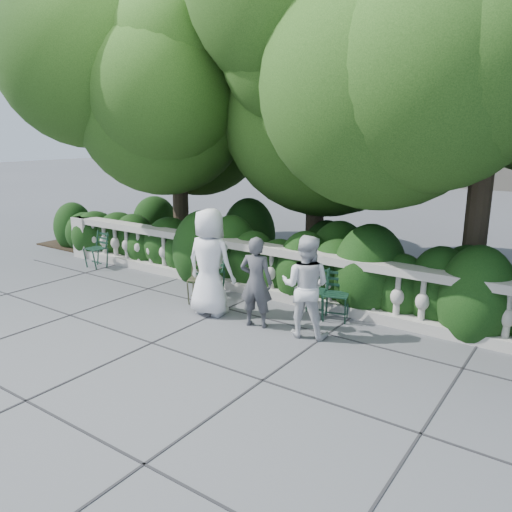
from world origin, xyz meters
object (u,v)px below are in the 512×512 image
Objects in this scene: person_businessman at (210,262)px; chair_weathered at (199,305)px; chair_a at (92,269)px; chair_d at (334,323)px; person_woman_grey at (256,282)px; chair_b at (205,295)px; chair_e at (312,318)px; chair_c at (207,296)px; person_casual_man at (306,286)px.

chair_weathered is at bearing -26.90° from person_businessman.
chair_a is 6.06m from chair_d.
chair_a is 5.17m from person_woman_grey.
chair_e is (2.28, 0.10, 0.00)m from chair_b.
person_woman_grey is at bearing 175.76° from person_businessman.
chair_c is 2.20m from chair_e.
chair_d is (2.67, 0.13, 0.00)m from chair_b.
person_woman_grey reaches higher than chair_c.
chair_e is (-0.40, -0.03, 0.00)m from chair_d.
chair_a and chair_weathered have the same top height.
chair_c is (3.46, 0.02, 0.00)m from chair_a.
chair_e is at bearing 166.47° from chair_d.
chair_d is 1.07m from person_casual_man.
chair_a is 3.46m from chair_c.
person_businessman is at bearing -53.44° from chair_c.
person_woman_grey is (1.69, -0.69, 0.74)m from chair_b.
person_businessman reaches higher than chair_c.
person_casual_man is (2.52, -0.57, 0.79)m from chair_b.
person_casual_man reaches higher than chair_e.
chair_c is 0.57× the size of person_woman_grey.
chair_d is at bearing -116.74° from person_casual_man.
person_casual_man is at bearing 173.71° from person_woman_grey.
chair_e is 1.06m from person_casual_man.
person_woman_grey is (0.97, -0.01, -0.18)m from person_businessman.
chair_e is 0.53× the size of person_casual_man.
person_businessman is at bearing -5.58° from chair_a.
chair_b is 1.00× the size of chair_e.
person_casual_man is at bearing -1.78° from chair_a.
chair_c is 1.00× the size of chair_e.
chair_b is at bearing -37.16° from person_woman_grey.
chair_c is 0.46× the size of person_businessman.
chair_a and chair_d have the same top height.
chair_d and chair_e have the same top height.
chair_d is at bearing -12.09° from chair_weathered.
chair_e is at bearing 4.77° from chair_a.
person_woman_grey reaches higher than chair_a.
chair_d is 0.57× the size of person_woman_grey.
chair_b is 0.08m from chair_c.
chair_b and chair_weathered have the same top height.
chair_b is at bearing -46.91° from person_businessman.
person_casual_man is (0.83, 0.13, 0.05)m from person_woman_grey.
chair_c is at bearing -49.54° from person_businessman.
chair_c is 1.00× the size of chair_weathered.
chair_a is at bearing 168.50° from chair_e.
person_businessman is (-1.55, -0.78, 0.92)m from chair_e.
chair_a is at bearing -163.90° from chair_b.
person_businessman is 1.24× the size of person_woman_grey.
chair_c is 2.62m from person_casual_man.
person_businessman reaches higher than chair_b.
chair_b is 0.53× the size of person_casual_man.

